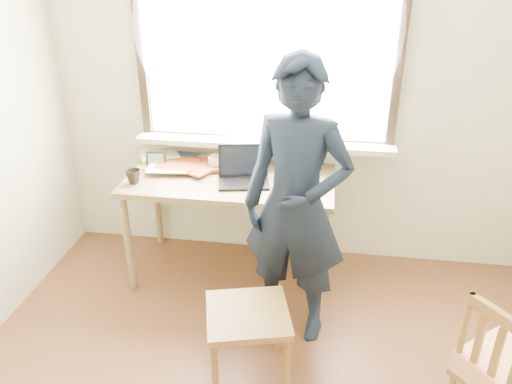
# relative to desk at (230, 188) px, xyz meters

# --- Properties ---
(room_shell) EXTENTS (3.52, 4.02, 2.61)m
(room_shell) POSITION_rel_desk_xyz_m (0.38, -1.43, 0.95)
(room_shell) COLOR beige
(room_shell) RESTS_ON ground
(desk) EXTENTS (1.43, 0.71, 0.76)m
(desk) POSITION_rel_desk_xyz_m (0.00, 0.00, 0.00)
(desk) COLOR olive
(desk) RESTS_ON ground
(laptop) EXTENTS (0.38, 0.33, 0.23)m
(laptop) POSITION_rel_desk_xyz_m (0.10, -0.03, 0.13)
(laptop) COLOR black
(laptop) RESTS_ON desk
(mug_white) EXTENTS (0.13, 0.13, 0.10)m
(mug_white) POSITION_rel_desk_xyz_m (-0.13, 0.14, 0.13)
(mug_white) COLOR white
(mug_white) RESTS_ON desk
(mug_dark) EXTENTS (0.12, 0.12, 0.09)m
(mug_dark) POSITION_rel_desk_xyz_m (-0.62, -0.18, 0.13)
(mug_dark) COLOR black
(mug_dark) RESTS_ON desk
(mouse) EXTENTS (0.08, 0.06, 0.03)m
(mouse) POSITION_rel_desk_xyz_m (0.49, -0.10, 0.10)
(mouse) COLOR black
(mouse) RESTS_ON desk
(desk_clutter) EXTENTS (0.91, 0.48, 0.05)m
(desk_clutter) POSITION_rel_desk_xyz_m (-0.38, 0.20, 0.10)
(desk_clutter) COLOR white
(desk_clutter) RESTS_ON desk
(book_a) EXTENTS (0.22, 0.27, 0.02)m
(book_a) POSITION_rel_desk_xyz_m (-0.38, 0.20, 0.09)
(book_a) COLOR white
(book_a) RESTS_ON desk
(book_b) EXTENTS (0.27, 0.30, 0.02)m
(book_b) POSITION_rel_desk_xyz_m (0.42, 0.25, 0.09)
(book_b) COLOR white
(book_b) RESTS_ON desk
(picture_frame) EXTENTS (0.14, 0.04, 0.11)m
(picture_frame) POSITION_rel_desk_xyz_m (-0.56, 0.10, 0.13)
(picture_frame) COLOR black
(picture_frame) RESTS_ON desk
(work_chair) EXTENTS (0.53, 0.51, 0.45)m
(work_chair) POSITION_rel_desk_xyz_m (0.29, -1.00, -0.31)
(work_chair) COLOR brown
(work_chair) RESTS_ON ground
(side_chair) EXTENTS (0.54, 0.54, 0.85)m
(side_chair) POSITION_rel_desk_xyz_m (1.53, -1.24, -0.24)
(side_chair) COLOR brown
(side_chair) RESTS_ON ground
(person) EXTENTS (0.70, 0.54, 1.72)m
(person) POSITION_rel_desk_xyz_m (0.49, -0.53, 0.18)
(person) COLOR black
(person) RESTS_ON ground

